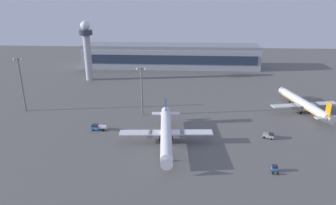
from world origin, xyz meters
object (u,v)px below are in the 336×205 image
object	(u,v)px
fuel_truck	(99,127)
pushback_tug	(275,168)
control_tower	(87,46)
airplane_far_stand	(166,133)
baggage_tractor	(269,135)
apron_light_west	(142,88)
apron_light_central	(21,81)
airplane_near_gate	(304,104)

from	to	relation	value
fuel_truck	pushback_tug	bearing A→B (deg)	-110.25
control_tower	airplane_far_stand	world-z (taller)	control_tower
baggage_tractor	apron_light_west	bearing A→B (deg)	-89.05
pushback_tug	baggage_tractor	size ratio (longest dim) A/B	0.70
control_tower	pushback_tug	distance (m)	135.66
airplane_far_stand	fuel_truck	distance (m)	29.90
baggage_tractor	apron_light_central	distance (m)	110.08
airplane_far_stand	baggage_tractor	xyz separation A→B (m)	(38.97, 6.41, -3.11)
pushback_tug	fuel_truck	world-z (taller)	fuel_truck
control_tower	apron_light_west	bearing A→B (deg)	-53.94
pushback_tug	baggage_tractor	distance (m)	23.75
airplane_far_stand	airplane_near_gate	world-z (taller)	airplane_far_stand
baggage_tractor	apron_light_central	world-z (taller)	apron_light_central
apron_light_central	apron_light_west	bearing A→B (deg)	-2.24
airplane_far_stand	baggage_tractor	size ratio (longest dim) A/B	9.67
baggage_tractor	pushback_tug	bearing A→B (deg)	13.34
pushback_tug	fuel_truck	bearing A→B (deg)	161.72
apron_light_central	baggage_tractor	bearing A→B (deg)	-11.96
airplane_far_stand	fuel_truck	size ratio (longest dim) A/B	6.91
airplane_far_stand	baggage_tractor	bearing A→B (deg)	-174.67
control_tower	airplane_far_stand	bearing A→B (deg)	-57.28
fuel_truck	baggage_tractor	distance (m)	67.12
fuel_truck	apron_light_west	xyz separation A→B (m)	(15.64, 16.98, 11.46)
airplane_far_stand	control_tower	bearing A→B (deg)	-61.30
airplane_far_stand	fuel_truck	world-z (taller)	airplane_far_stand
fuel_truck	apron_light_central	world-z (taller)	apron_light_central
airplane_far_stand	airplane_near_gate	distance (m)	70.96
fuel_truck	airplane_far_stand	bearing A→B (deg)	-106.61
apron_light_central	fuel_truck	bearing A→B (deg)	-25.65
pushback_tug	apron_light_west	xyz separation A→B (m)	(-47.53, 43.90, 11.75)
control_tower	apron_light_central	bearing A→B (deg)	-104.65
apron_light_central	control_tower	bearing A→B (deg)	75.35
airplane_far_stand	apron_light_west	xyz separation A→B (m)	(-12.41, 26.88, 8.54)
airplane_near_gate	apron_light_central	xyz separation A→B (m)	(-129.71, -5.87, 10.43)
airplane_far_stand	fuel_truck	xyz separation A→B (m)	(-28.06, 9.91, -2.92)
apron_light_west	baggage_tractor	bearing A→B (deg)	-21.72
apron_light_west	apron_light_central	xyz separation A→B (m)	(-55.53, 2.17, 1.60)
airplane_near_gate	baggage_tractor	bearing A→B (deg)	-141.11
control_tower	airplane_near_gate	distance (m)	126.45
baggage_tractor	control_tower	bearing A→B (deg)	-107.11
control_tower	airplane_far_stand	xyz separation A→B (m)	(53.69, -83.57, -16.78)
fuel_truck	baggage_tractor	world-z (taller)	fuel_truck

